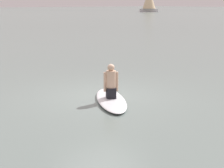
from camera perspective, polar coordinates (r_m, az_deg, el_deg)
ground_plane at (r=10.97m, az=-1.73°, el=-1.89°), size 400.00×400.00×0.00m
surfboard at (r=10.30m, az=-0.16°, el=-2.52°), size 2.02×2.76×0.12m
person_paddler at (r=10.18m, az=-0.16°, el=0.22°), size 0.41×0.41×0.98m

